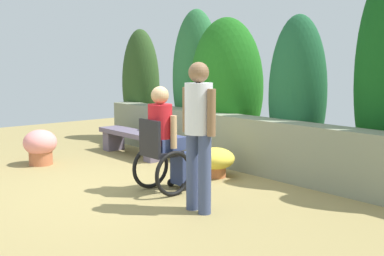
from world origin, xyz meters
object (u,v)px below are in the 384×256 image
Objects in this scene: person_in_wheelchair at (164,143)px; flower_pot_terracotta_by_wall at (40,146)px; flower_pot_purple_near at (215,161)px; stone_bench at (133,139)px; person_standing_companion at (199,127)px.

person_in_wheelchair is 2.61m from flower_pot_terracotta_by_wall.
flower_pot_terracotta_by_wall reaches higher than flower_pot_purple_near.
flower_pot_purple_near is at bearing 91.37° from person_in_wheelchair.
stone_bench reaches higher than flower_pot_purple_near.
flower_pot_terracotta_by_wall is (-3.41, -0.36, -0.63)m from person_standing_companion.
flower_pot_terracotta_by_wall is at bearing -146.88° from flower_pot_purple_near.
flower_pot_purple_near is at bearing 33.12° from flower_pot_terracotta_by_wall.
flower_pot_terracotta_by_wall is (-0.32, -1.54, 0.02)m from stone_bench.
person_standing_companion is 2.90× the size of flower_pot_purple_near.
person_in_wheelchair is 2.37× the size of flower_pot_purple_near.
stone_bench is 1.58m from flower_pot_terracotta_by_wall.
person_standing_companion is 2.89× the size of flower_pot_terracotta_by_wall.
flower_pot_purple_near is at bearing 4.43° from stone_bench.
person_in_wheelchair is at bearing -20.30° from stone_bench.
stone_bench is 1.26× the size of person_in_wheelchair.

